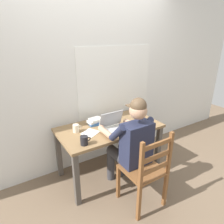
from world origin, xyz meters
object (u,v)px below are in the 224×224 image
object	(u,v)px
computer_mouse	(137,126)
coffee_mug_white	(76,128)
laptop	(115,126)
book_stack_main	(95,121)
wooden_chair	(146,171)
coffee_mug_dark	(138,117)
coffee_mug_spare	(84,140)
seated_person	(131,142)
desk	(110,133)

from	to	relation	value
computer_mouse	coffee_mug_white	size ratio (longest dim) A/B	0.87
laptop	coffee_mug_white	size ratio (longest dim) A/B	2.87
coffee_mug_white	book_stack_main	distance (m)	0.32
computer_mouse	book_stack_main	world-z (taller)	book_stack_main
wooden_chair	coffee_mug_white	bearing A→B (deg)	119.72
laptop	computer_mouse	xyz separation A→B (m)	(0.30, -0.07, -0.04)
coffee_mug_white	book_stack_main	bearing A→B (deg)	15.50
coffee_mug_dark	coffee_mug_white	bearing A→B (deg)	171.85
laptop	coffee_mug_dark	world-z (taller)	laptop
computer_mouse	coffee_mug_white	bearing A→B (deg)	158.99
laptop	coffee_mug_white	world-z (taller)	laptop
coffee_mug_spare	coffee_mug_white	bearing A→B (deg)	82.81
wooden_chair	coffee_mug_dark	size ratio (longest dim) A/B	7.63
seated_person	coffee_mug_spare	distance (m)	0.54
book_stack_main	wooden_chair	bearing A→B (deg)	-80.49
seated_person	coffee_mug_white	distance (m)	0.69
laptop	computer_mouse	size ratio (longest dim) A/B	3.30
laptop	coffee_mug_white	bearing A→B (deg)	153.56
desk	coffee_mug_white	world-z (taller)	coffee_mug_white
computer_mouse	coffee_mug_dark	world-z (taller)	coffee_mug_dark
desk	laptop	xyz separation A→B (m)	(0.00, -0.13, 0.15)
laptop	coffee_mug_spare	bearing A→B (deg)	-166.32
desk	seated_person	size ratio (longest dim) A/B	1.07
coffee_mug_dark	coffee_mug_spare	bearing A→B (deg)	-167.57
seated_person	wooden_chair	distance (m)	0.36
computer_mouse	coffee_mug_white	world-z (taller)	coffee_mug_white
coffee_mug_white	computer_mouse	bearing A→B (deg)	-21.01
wooden_chair	laptop	size ratio (longest dim) A/B	2.86
coffee_mug_dark	computer_mouse	bearing A→B (deg)	-134.99
book_stack_main	coffee_mug_dark	bearing A→B (deg)	-20.16
coffee_mug_dark	coffee_mug_spare	xyz separation A→B (m)	(-0.92, -0.20, 0.00)
desk	seated_person	bearing A→B (deg)	-86.95
seated_person	computer_mouse	xyz separation A→B (m)	(0.27, 0.24, 0.05)
computer_mouse	book_stack_main	size ratio (longest dim) A/B	0.47
coffee_mug_white	book_stack_main	size ratio (longest dim) A/B	0.54
coffee_mug_dark	book_stack_main	bearing A→B (deg)	159.84
laptop	book_stack_main	distance (m)	0.33
wooden_chair	coffee_mug_white	xyz separation A→B (m)	(-0.45, 0.80, 0.30)
desk	seated_person	distance (m)	0.44
laptop	coffee_mug_spare	distance (m)	0.49
desk	coffee_mug_spare	xyz separation A→B (m)	(-0.47, -0.24, 0.15)
desk	wooden_chair	xyz separation A→B (m)	(0.02, -0.71, -0.15)
computer_mouse	coffee_mug_white	xyz separation A→B (m)	(-0.73, 0.28, 0.03)
laptop	coffee_mug_dark	bearing A→B (deg)	11.11
coffee_mug_dark	laptop	bearing A→B (deg)	-168.89
coffee_mug_white	coffee_mug_spare	distance (m)	0.33
laptop	desk	bearing A→B (deg)	90.31
desk	book_stack_main	xyz separation A→B (m)	(-0.12, 0.17, 0.14)
seated_person	book_stack_main	bearing A→B (deg)	103.81
desk	coffee_mug_dark	size ratio (longest dim) A/B	10.83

